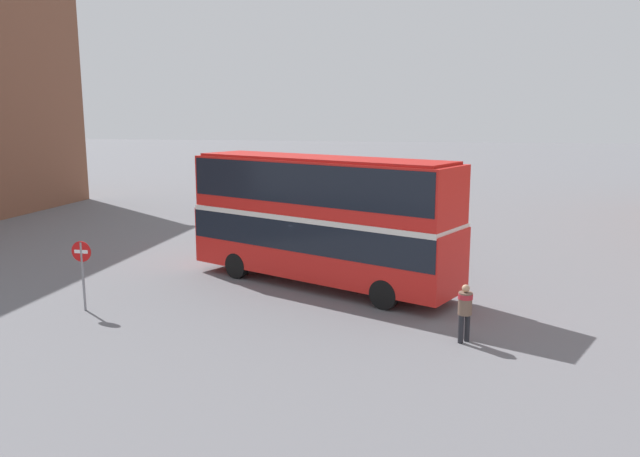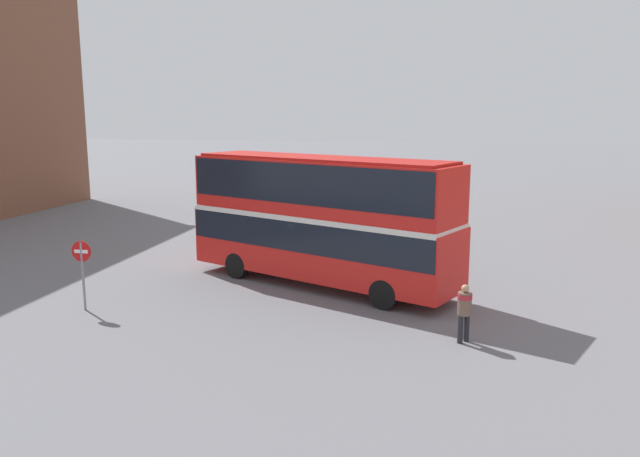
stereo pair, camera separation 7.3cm
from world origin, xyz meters
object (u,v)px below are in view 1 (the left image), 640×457
(double_decker_bus, at_px, (320,213))
(pedestrian_foreground, at_px, (465,307))
(parked_car_kerb_far, at_px, (248,198))
(no_entry_sign, at_px, (82,263))
(parked_car_kerb_near, at_px, (370,218))

(double_decker_bus, relative_size, pedestrian_foreground, 6.40)
(parked_car_kerb_far, bearing_deg, pedestrian_foreground, 132.18)
(parked_car_kerb_far, bearing_deg, double_decker_bus, 126.78)
(double_decker_bus, relative_size, no_entry_sign, 4.65)
(pedestrian_foreground, bearing_deg, parked_car_kerb_near, -29.64)
(parked_car_kerb_near, height_order, parked_car_kerb_far, parked_car_kerb_near)
(parked_car_kerb_near, bearing_deg, pedestrian_foreground, 108.98)
(parked_car_kerb_near, bearing_deg, double_decker_bus, 89.68)
(double_decker_bus, height_order, parked_car_kerb_near, double_decker_bus)
(pedestrian_foreground, distance_m, parked_car_kerb_far, 26.74)
(double_decker_bus, bearing_deg, parked_car_kerb_far, 140.69)
(parked_car_kerb_near, distance_m, no_entry_sign, 17.48)
(no_entry_sign, bearing_deg, parked_car_kerb_far, 93.61)
(double_decker_bus, relative_size, parked_car_kerb_far, 2.53)
(pedestrian_foreground, height_order, parked_car_kerb_near, pedestrian_foreground)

